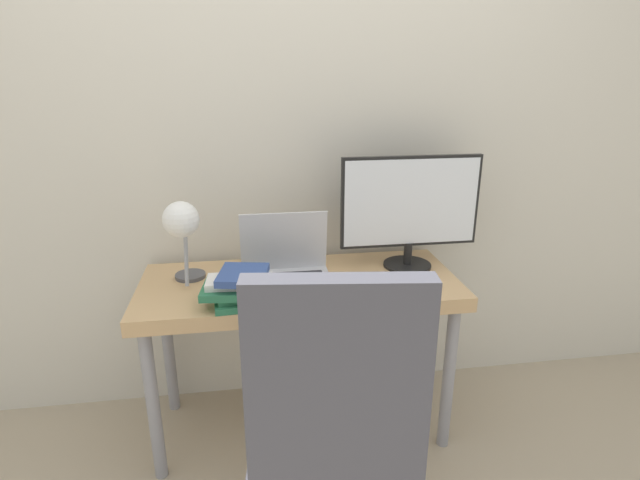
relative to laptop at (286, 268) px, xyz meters
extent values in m
plane|color=tan|center=(0.06, -0.28, -0.78)|extent=(12.00, 12.00, 0.00)
cube|color=beige|center=(0.06, 0.33, 0.52)|extent=(8.00, 0.05, 2.60)
cube|color=tan|center=(0.06, -0.01, -0.09)|extent=(1.30, 0.55, 0.06)
cylinder|color=gray|center=(-0.54, -0.22, -0.45)|extent=(0.05, 0.05, 0.66)
cylinder|color=gray|center=(0.65, -0.22, -0.45)|extent=(0.05, 0.05, 0.66)
cylinder|color=gray|center=(-0.54, 0.21, -0.45)|extent=(0.05, 0.05, 0.66)
cylinder|color=gray|center=(0.65, 0.21, -0.45)|extent=(0.05, 0.05, 0.66)
cube|color=silver|center=(0.00, -0.04, -0.05)|extent=(0.36, 0.26, 0.02)
cube|color=#2D2D33|center=(0.00, -0.04, -0.04)|extent=(0.31, 0.15, 0.00)
cube|color=silver|center=(0.00, 0.07, 0.09)|extent=(0.36, 0.04, 0.26)
cube|color=black|center=(0.00, 0.07, 0.09)|extent=(0.33, 0.03, 0.22)
cylinder|color=black|center=(0.54, 0.08, -0.05)|extent=(0.21, 0.21, 0.01)
cylinder|color=black|center=(0.54, 0.08, 0.01)|extent=(0.04, 0.04, 0.10)
cube|color=black|center=(0.54, 0.08, 0.24)|extent=(0.60, 0.02, 0.39)
cube|color=silver|center=(0.54, 0.07, 0.24)|extent=(0.58, 0.00, 0.37)
cylinder|color=#4C4C51|center=(-0.39, 0.09, -0.05)|extent=(0.13, 0.13, 0.02)
cylinder|color=#99999E|center=(-0.39, 0.03, 0.10)|extent=(0.02, 0.14, 0.28)
sphere|color=white|center=(-0.39, -0.04, 0.24)|extent=(0.14, 0.14, 0.14)
cube|color=#4C4C56|center=(0.08, -0.66, -0.33)|extent=(0.54, 0.51, 0.09)
cube|color=#4C4C56|center=(0.05, -0.85, 0.02)|extent=(0.47, 0.13, 0.60)
cube|color=#286B47|center=(-0.18, -0.20, -0.04)|extent=(0.21, 0.17, 0.02)
cube|color=#286B47|center=(-0.19, -0.18, -0.02)|extent=(0.20, 0.18, 0.02)
cube|color=#286B47|center=(-0.19, -0.18, 0.00)|extent=(0.28, 0.22, 0.03)
cube|color=silver|center=(-0.18, -0.18, 0.03)|extent=(0.25, 0.14, 0.02)
cube|color=#334C8C|center=(-0.17, -0.18, 0.06)|extent=(0.20, 0.22, 0.03)
cube|color=#4C4C51|center=(-0.16, -0.22, -0.05)|extent=(0.04, 0.17, 0.02)
camera|label=1|loc=(-0.15, -1.89, 0.77)|focal=28.00mm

